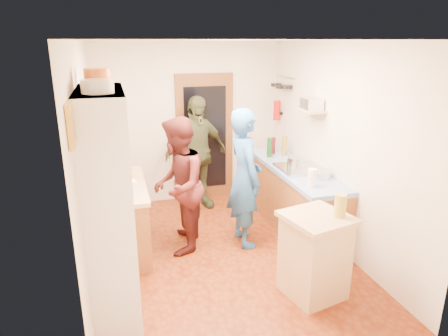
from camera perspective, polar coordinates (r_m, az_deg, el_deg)
name	(u,v)px	position (r m, az deg, el deg)	size (l,w,h in m)	color
floor	(222,254)	(5.23, -0.29, -12.14)	(3.00, 4.00, 0.02)	brown
ceiling	(222,39)	(4.53, -0.34, 17.94)	(3.00, 4.00, 0.02)	silver
wall_back	(189,123)	(6.62, -4.97, 6.39)	(3.00, 0.02, 2.60)	silver
wall_front	(296,229)	(2.95, 10.24, -8.58)	(3.00, 0.02, 2.60)	silver
wall_left	(88,166)	(4.57, -18.90, 0.30)	(0.02, 4.00, 2.60)	silver
wall_right	(335,147)	(5.30, 15.64, 2.95)	(0.02, 4.00, 2.60)	silver
door_frame	(205,138)	(6.68, -2.74, 4.36)	(0.95, 0.06, 2.10)	brown
door_glass	(205,138)	(6.65, -2.67, 4.29)	(0.70, 0.02, 1.70)	black
hutch_body	(110,209)	(3.87, -15.99, -5.68)	(0.40, 1.20, 2.20)	white
hutch_top_shelf	(99,92)	(3.60, -17.45, 10.35)	(0.40, 1.14, 0.04)	white
plate_stack	(97,86)	(3.33, -17.65, 11.06)	(0.25, 0.25, 0.11)	white
orange_pot_a	(98,79)	(3.59, -17.61, 12.04)	(0.22, 0.22, 0.17)	orange
orange_pot_b	(99,77)	(3.96, -17.49, 12.35)	(0.17, 0.17, 0.15)	orange
left_counter_base	(122,219)	(5.28, -14.39, -7.09)	(0.60, 1.40, 0.85)	#925B2B
left_counter_top	(119,186)	(5.12, -14.77, -2.50)	(0.64, 1.44, 0.05)	tan
toaster	(124,190)	(4.61, -14.09, -3.07)	(0.26, 0.18, 0.20)	white
kettle	(114,180)	(4.99, -15.41, -1.73)	(0.15, 0.15, 0.17)	white
orange_bowl	(125,178)	(5.19, -13.98, -1.35)	(0.20, 0.20, 0.09)	orange
chopping_board	(119,171)	(5.56, -14.73, -0.48)	(0.30, 0.22, 0.03)	tan
right_counter_base	(293,199)	(5.85, 9.81, -4.36)	(0.60, 2.20, 0.84)	#925B2B
right_counter_top	(295,169)	(5.70, 10.05, -0.16)	(0.62, 2.22, 0.06)	#1C4CA6
hob	(299,168)	(5.57, 10.65, -0.07)	(0.55, 0.58, 0.04)	silver
pot_on_hob	(294,162)	(5.57, 10.02, 0.87)	(0.20, 0.20, 0.13)	silver
bottle_a	(270,147)	(6.10, 6.52, 2.94)	(0.08, 0.08, 0.30)	#143F14
bottle_b	(273,146)	(6.30, 7.06, 3.20)	(0.06, 0.06, 0.26)	#591419
bottle_c	(284,145)	(6.23, 8.64, 3.21)	(0.08, 0.08, 0.31)	olive
paper_towel	(312,178)	(4.93, 12.44, -1.40)	(0.10, 0.10, 0.23)	white
mixing_bowl	(319,174)	(5.29, 13.43, -0.84)	(0.27, 0.27, 0.11)	silver
island_base	(314,258)	(4.38, 12.76, -12.37)	(0.55, 0.55, 0.86)	tan
island_top	(317,218)	(4.17, 13.18, -6.94)	(0.62, 0.62, 0.05)	tan
cutting_board	(310,216)	(4.17, 12.22, -6.73)	(0.35, 0.28, 0.02)	white
oil_jar	(340,206)	(4.15, 16.28, -5.18)	(0.12, 0.12, 0.23)	#AD9E2D
pan_rail	(286,77)	(6.49, 8.78, 12.72)	(0.02, 0.02, 0.65)	silver
pan_hang_a	(286,87)	(6.32, 8.88, 11.40)	(0.18, 0.18, 0.05)	black
pan_hang_b	(281,87)	(6.50, 8.14, 11.43)	(0.16, 0.16, 0.05)	black
pan_hang_c	(276,85)	(6.69, 7.44, 11.71)	(0.17, 0.17, 0.05)	black
wall_shelf	(311,110)	(5.54, 12.34, 8.04)	(0.26, 0.42, 0.03)	tan
radio	(312,104)	(5.52, 12.40, 8.96)	(0.22, 0.30, 0.15)	silver
ext_bracket	(280,113)	(6.73, 8.01, 7.77)	(0.06, 0.10, 0.04)	black
fire_extinguisher	(277,110)	(6.70, 7.55, 8.18)	(0.11, 0.11, 0.32)	red
picture_frame	(71,125)	(2.89, -21.05, 5.72)	(0.03, 0.25, 0.30)	gold
person_hob	(248,179)	(5.12, 3.45, -1.52)	(0.66, 0.43, 1.81)	#295B9C
person_left	(181,185)	(5.04, -6.16, -2.41)	(0.84, 0.66, 1.73)	#481917
person_back	(197,153)	(6.29, -3.84, 2.12)	(1.06, 0.44, 1.81)	#3A3F25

